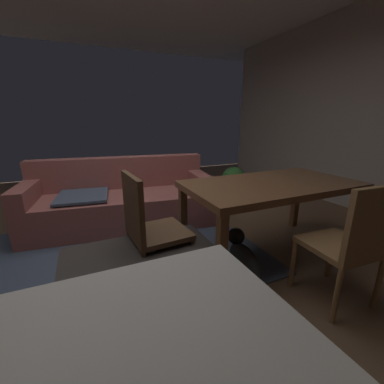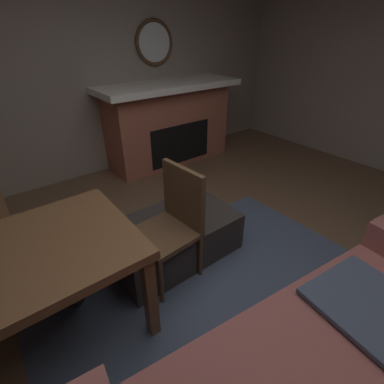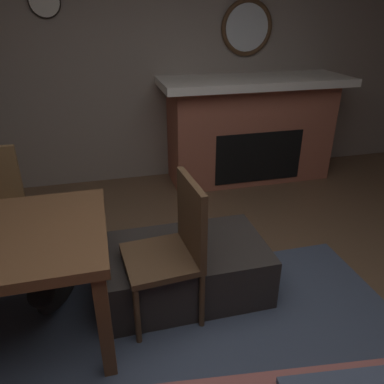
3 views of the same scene
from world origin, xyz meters
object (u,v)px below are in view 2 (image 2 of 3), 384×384
at_px(small_dog, 74,280).
at_px(fireplace, 169,123).
at_px(ottoman_coffee_table, 174,238).
at_px(round_wall_mirror, 154,43).
at_px(tv_remote, 166,226).
at_px(dining_chair_west, 173,219).

bearing_deg(small_dog, fireplace, -140.04).
bearing_deg(small_dog, ottoman_coffee_table, 174.66).
bearing_deg(round_wall_mirror, fireplace, 90.00).
bearing_deg(round_wall_mirror, ottoman_coffee_table, 60.28).
distance_m(tv_remote, dining_chair_west, 0.18).
relative_size(round_wall_mirror, tv_remote, 3.64).
bearing_deg(round_wall_mirror, dining_chair_west, 60.06).
relative_size(round_wall_mirror, dining_chair_west, 0.63).
bearing_deg(dining_chair_west, tv_remote, -91.85).
height_order(round_wall_mirror, small_dog, round_wall_mirror).
bearing_deg(fireplace, tv_remote, 55.05).
xyz_separation_m(round_wall_mirror, small_dog, (2.05, 2.00, -1.46)).
bearing_deg(fireplace, dining_chair_west, 56.57).
distance_m(round_wall_mirror, tv_remote, 2.77).
bearing_deg(dining_chair_west, small_dog, -17.24).
xyz_separation_m(ottoman_coffee_table, small_dog, (0.86, -0.08, -0.02)).
bearing_deg(ottoman_coffee_table, fireplace, -123.49).
xyz_separation_m(dining_chair_west, small_dog, (0.76, -0.24, -0.35)).
relative_size(tv_remote, dining_chair_west, 0.17).
relative_size(ottoman_coffee_table, tv_remote, 6.87).
height_order(fireplace, dining_chair_west, fireplace).
distance_m(fireplace, small_dog, 2.70).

